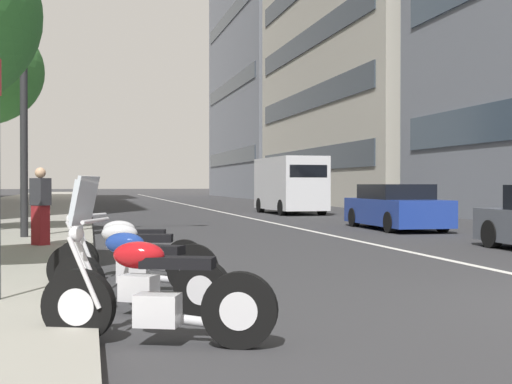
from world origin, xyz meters
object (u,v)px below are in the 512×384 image
object	(u,v)px
motorcycle_nearest_camera	(154,295)
pedestrian_on_plaza	(40,206)
street_lamp_with_banners	(38,29)
motorcycle_far_end_row	(131,262)
car_lead_in_lane	(396,208)
delivery_van_ahead	(290,184)
motorcycle_under_tarp	(135,275)
motorcycle_mid_row	(128,252)

from	to	relation	value
motorcycle_nearest_camera	pedestrian_on_plaza	xyz separation A→B (m)	(8.95, 1.54, 0.51)
motorcycle_nearest_camera	street_lamp_with_banners	size ratio (longest dim) A/B	0.24
motorcycle_far_end_row	street_lamp_with_banners	distance (m)	9.84
car_lead_in_lane	delivery_van_ahead	bearing A→B (deg)	2.15
motorcycle_under_tarp	motorcycle_nearest_camera	bearing A→B (deg)	123.40
motorcycle_under_tarp	motorcycle_far_end_row	distance (m)	1.34
pedestrian_on_plaza	motorcycle_under_tarp	bearing A→B (deg)	62.23
car_lead_in_lane	street_lamp_with_banners	distance (m)	11.72
car_lead_in_lane	motorcycle_under_tarp	bearing A→B (deg)	146.64
motorcycle_mid_row	car_lead_in_lane	size ratio (longest dim) A/B	0.45
motorcycle_mid_row	pedestrian_on_plaza	bearing A→B (deg)	-60.22
motorcycle_far_end_row	motorcycle_mid_row	world-z (taller)	motorcycle_mid_row
motorcycle_far_end_row	pedestrian_on_plaza	xyz separation A→B (m)	(6.11, 1.51, 0.54)
motorcycle_nearest_camera	motorcycle_under_tarp	size ratio (longest dim) A/B	1.08
motorcycle_nearest_camera	motorcycle_far_end_row	xyz separation A→B (m)	(2.84, 0.03, -0.02)
motorcycle_far_end_row	delivery_van_ahead	size ratio (longest dim) A/B	0.41
motorcycle_nearest_camera	motorcycle_far_end_row	size ratio (longest dim) A/B	0.94
car_lead_in_lane	motorcycle_nearest_camera	bearing A→B (deg)	149.81
motorcycle_nearest_camera	delivery_van_ahead	xyz separation A→B (m)	(25.60, -8.71, 0.98)
delivery_van_ahead	pedestrian_on_plaza	distance (m)	19.56
delivery_van_ahead	motorcycle_mid_row	bearing A→B (deg)	155.64
motorcycle_mid_row	street_lamp_with_banners	distance (m)	8.74
motorcycle_under_tarp	car_lead_in_lane	bearing A→B (deg)	-94.17
motorcycle_far_end_row	delivery_van_ahead	world-z (taller)	delivery_van_ahead
motorcycle_under_tarp	delivery_van_ahead	xyz separation A→B (m)	(24.11, -8.77, 0.99)
motorcycle_under_tarp	pedestrian_on_plaza	distance (m)	7.62
car_lead_in_lane	pedestrian_on_plaza	bearing A→B (deg)	117.97
delivery_van_ahead	pedestrian_on_plaza	size ratio (longest dim) A/B	3.26
motorcycle_nearest_camera	motorcycle_under_tarp	world-z (taller)	motorcycle_nearest_camera
car_lead_in_lane	delivery_van_ahead	distance (m)	11.63
motorcycle_nearest_camera	delivery_van_ahead	distance (m)	27.06
motorcycle_nearest_camera	street_lamp_with_banners	world-z (taller)	street_lamp_with_banners
car_lead_in_lane	motorcycle_far_end_row	bearing A→B (deg)	143.62
motorcycle_under_tarp	pedestrian_on_plaza	size ratio (longest dim) A/B	1.15
car_lead_in_lane	street_lamp_with_banners	size ratio (longest dim) A/B	0.57
motorcycle_nearest_camera	car_lead_in_lane	size ratio (longest dim) A/B	0.43
motorcycle_nearest_camera	street_lamp_with_banners	bearing A→B (deg)	-59.79
street_lamp_with_banners	motorcycle_far_end_row	bearing A→B (deg)	-168.68
motorcycle_nearest_camera	delivery_van_ahead	bearing A→B (deg)	-87.25
motorcycle_nearest_camera	pedestrian_on_plaza	size ratio (longest dim) A/B	1.25
motorcycle_mid_row	pedestrian_on_plaza	size ratio (longest dim) A/B	1.32
street_lamp_with_banners	motorcycle_nearest_camera	bearing A→B (deg)	-171.32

